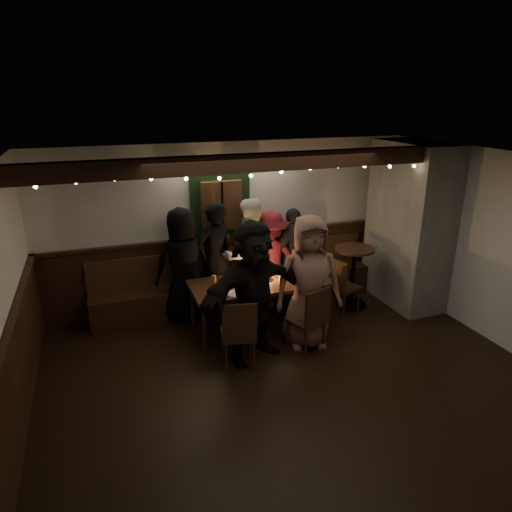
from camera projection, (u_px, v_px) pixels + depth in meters
name	position (u px, v px, depth m)	size (l,w,h in m)	color
room	(322.00, 251.00, 6.78)	(6.02, 5.01, 2.62)	black
dining_table	(261.00, 286.00, 6.59)	(2.03, 0.87, 0.88)	black
chair_near_left	(239.00, 331.00, 5.60)	(0.50, 0.50, 0.94)	black
chair_near_right	(312.00, 316.00, 5.98)	(0.53, 0.53, 0.93)	black
chair_end	(341.00, 283.00, 7.07)	(0.51, 0.51, 0.91)	black
high_top	(353.00, 270.00, 7.29)	(0.62, 0.62, 0.99)	black
person_a	(184.00, 265.00, 6.79)	(0.85, 0.55, 1.74)	black
person_b	(215.00, 259.00, 6.98)	(0.65, 0.43, 1.78)	black
person_c	(248.00, 255.00, 7.10)	(0.88, 0.68, 1.80)	silver
person_d	(270.00, 259.00, 7.33)	(1.00, 0.58, 1.55)	maroon
person_e	(293.00, 255.00, 7.47)	(0.92, 0.38, 1.57)	#23222A
person_f	(253.00, 292.00, 5.74)	(1.72, 0.55, 1.86)	black
person_g	(308.00, 282.00, 6.05)	(0.90, 0.59, 1.84)	#855C4C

